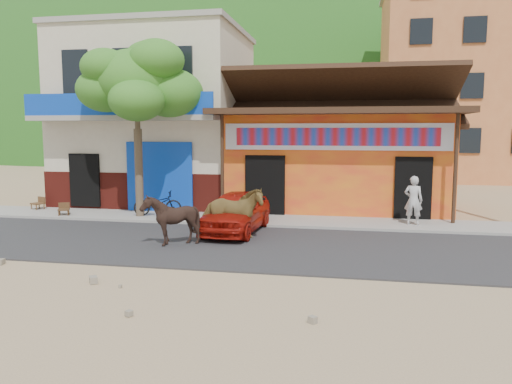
# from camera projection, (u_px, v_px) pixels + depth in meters

# --- Properties ---
(ground) EXTENTS (120.00, 120.00, 0.00)m
(ground) POSITION_uv_depth(u_px,v_px,m) (229.00, 273.00, 10.80)
(ground) COLOR #9E825B
(ground) RESTS_ON ground
(road) EXTENTS (60.00, 5.00, 0.04)m
(road) POSITION_uv_depth(u_px,v_px,m) (251.00, 246.00, 13.24)
(road) COLOR #28282B
(road) RESTS_ON ground
(sidewalk) EXTENTS (60.00, 2.00, 0.12)m
(sidewalk) POSITION_uv_depth(u_px,v_px,m) (272.00, 221.00, 16.64)
(sidewalk) COLOR gray
(sidewalk) RESTS_ON ground
(dance_club) EXTENTS (8.00, 6.00, 3.60)m
(dance_club) POSITION_uv_depth(u_px,v_px,m) (337.00, 162.00, 19.95)
(dance_club) COLOR orange
(dance_club) RESTS_ON ground
(cafe_building) EXTENTS (7.00, 6.00, 7.00)m
(cafe_building) POSITION_uv_depth(u_px,v_px,m) (159.00, 120.00, 21.14)
(cafe_building) COLOR beige
(cafe_building) RESTS_ON ground
(apartment_front) EXTENTS (9.00, 9.00, 12.00)m
(apartment_front) POSITION_uv_depth(u_px,v_px,m) (456.00, 84.00, 31.78)
(apartment_front) COLOR #CC723F
(apartment_front) RESTS_ON ground
(hillside) EXTENTS (100.00, 40.00, 24.00)m
(hillside) POSITION_uv_depth(u_px,v_px,m) (337.00, 73.00, 77.56)
(hillside) COLOR #194C14
(hillside) RESTS_ON ground
(tree) EXTENTS (3.00, 3.00, 6.00)m
(tree) POSITION_uv_depth(u_px,v_px,m) (138.00, 129.00, 16.93)
(tree) COLOR #2D721E
(tree) RESTS_ON sidewalk
(cow_tan) EXTENTS (1.86, 1.16, 1.45)m
(cow_tan) POSITION_uv_depth(u_px,v_px,m) (232.00, 214.00, 13.85)
(cow_tan) COLOR olive
(cow_tan) RESTS_ON road
(cow_dark) EXTENTS (1.43, 1.32, 1.37)m
(cow_dark) POSITION_uv_depth(u_px,v_px,m) (171.00, 220.00, 13.14)
(cow_dark) COLOR black
(cow_dark) RESTS_ON road
(red_car) EXTENTS (1.70, 3.72, 1.24)m
(red_car) POSITION_uv_depth(u_px,v_px,m) (236.00, 211.00, 14.89)
(red_car) COLOR #A4150B
(red_car) RESTS_ON road
(scooter) EXTENTS (1.73, 0.93, 0.86)m
(scooter) POSITION_uv_depth(u_px,v_px,m) (158.00, 203.00, 17.25)
(scooter) COLOR black
(scooter) RESTS_ON sidewalk
(pedestrian) EXTENTS (0.62, 0.48, 1.54)m
(pedestrian) POSITION_uv_depth(u_px,v_px,m) (413.00, 200.00, 15.61)
(pedestrian) COLOR silver
(pedestrian) RESTS_ON sidewalk
(cafe_chair_left) EXTENTS (0.52, 0.52, 0.85)m
(cafe_chair_left) POSITION_uv_depth(u_px,v_px,m) (37.00, 198.00, 18.71)
(cafe_chair_left) COLOR #4D3119
(cafe_chair_left) RESTS_ON sidewalk
(cafe_chair_right) EXTENTS (0.50, 0.50, 0.80)m
(cafe_chair_right) POSITION_uv_depth(u_px,v_px,m) (63.00, 204.00, 17.38)
(cafe_chair_right) COLOR #462A17
(cafe_chair_right) RESTS_ON sidewalk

